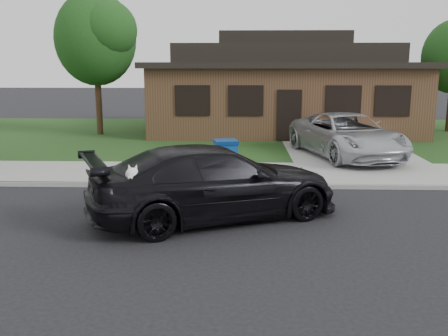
{
  "coord_description": "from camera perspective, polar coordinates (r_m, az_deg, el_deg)",
  "views": [
    {
      "loc": [
        2.0,
        -9.72,
        3.34
      ],
      "look_at": [
        1.64,
        0.9,
        1.1
      ],
      "focal_mm": 40.0,
      "sensor_mm": 36.0,
      "label": 1
    }
  ],
  "objects": [
    {
      "name": "ground",
      "position": [
        10.47,
        -9.24,
        -6.86
      ],
      "size": [
        120.0,
        120.0,
        0.0
      ],
      "primitive_type": "plane",
      "color": "black",
      "rests_on": "ground"
    },
    {
      "name": "sidewalk",
      "position": [
        15.22,
        -5.67,
        -0.62
      ],
      "size": [
        60.0,
        3.0,
        0.12
      ],
      "primitive_type": "cube",
      "color": "gray",
      "rests_on": "ground"
    },
    {
      "name": "curb",
      "position": [
        13.77,
        -6.48,
        -1.96
      ],
      "size": [
        60.0,
        0.12,
        0.12
      ],
      "primitive_type": "cube",
      "color": "gray",
      "rests_on": "ground"
    },
    {
      "name": "lawn",
      "position": [
        23.04,
        -3.08,
        3.7
      ],
      "size": [
        60.0,
        13.0,
        0.13
      ],
      "primitive_type": "cube",
      "color": "#193814",
      "rests_on": "ground"
    },
    {
      "name": "driveway",
      "position": [
        20.39,
        13.22,
        2.34
      ],
      "size": [
        4.5,
        13.0,
        0.14
      ],
      "primitive_type": "cube",
      "color": "gray",
      "rests_on": "ground"
    },
    {
      "name": "sedan",
      "position": [
        10.84,
        -1.1,
        -1.65
      ],
      "size": [
        5.95,
        4.32,
        1.6
      ],
      "rotation": [
        0.0,
        0.0,
        2.0
      ],
      "color": "black",
      "rests_on": "ground"
    },
    {
      "name": "minivan",
      "position": [
        17.86,
        13.84,
        3.66
      ],
      "size": [
        3.83,
        5.86,
        1.5
      ],
      "primitive_type": "imported",
      "rotation": [
        0.0,
        0.0,
        0.27
      ],
      "color": "#B7BABF",
      "rests_on": "driveway"
    },
    {
      "name": "recycling_bin",
      "position": [
        14.32,
        0.2,
        1.12
      ],
      "size": [
        0.77,
        0.77,
        1.07
      ],
      "rotation": [
        0.0,
        0.0,
        0.22
      ],
      "color": "#0D408F",
      "rests_on": "sidewalk"
    },
    {
      "name": "house",
      "position": [
        24.83,
        6.62,
        9.03
      ],
      "size": [
        12.6,
        8.6,
        4.65
      ],
      "color": "#422B1C",
      "rests_on": "ground"
    },
    {
      "name": "tree_0",
      "position": [
        23.5,
        -14.17,
        14.32
      ],
      "size": [
        3.78,
        3.6,
        6.34
      ],
      "color": "#332114",
      "rests_on": "ground"
    }
  ]
}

